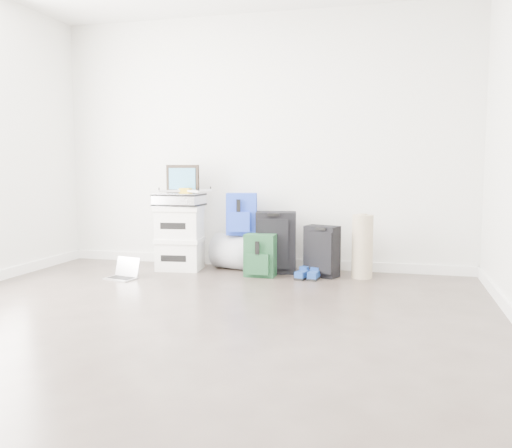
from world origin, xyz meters
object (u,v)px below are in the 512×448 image
(duffel_bag, at_px, (242,252))
(briefcase, at_px, (179,200))
(boxes_stack, at_px, (180,238))
(laptop, at_px, (124,273))
(carry_on, at_px, (322,251))
(large_suitcase, at_px, (276,242))

(duffel_bag, bearing_deg, briefcase, -151.99)
(boxes_stack, bearing_deg, laptop, -127.90)
(boxes_stack, height_order, briefcase, briefcase)
(briefcase, relative_size, carry_on, 0.94)
(boxes_stack, xyz_separation_m, large_suitcase, (1.02, 0.07, -0.02))
(boxes_stack, distance_m, large_suitcase, 1.03)
(duffel_bag, xyz_separation_m, laptop, (-1.00, -0.73, -0.14))
(boxes_stack, xyz_separation_m, duffel_bag, (0.64, 0.15, -0.15))
(large_suitcase, height_order, laptop, large_suitcase)
(briefcase, relative_size, large_suitcase, 0.75)
(duffel_bag, bearing_deg, boxes_stack, -151.99)
(briefcase, height_order, large_suitcase, briefcase)
(briefcase, xyz_separation_m, duffel_bag, (0.64, 0.15, -0.55))
(duffel_bag, bearing_deg, large_suitcase, 2.42)
(duffel_bag, distance_m, laptop, 1.25)
(boxes_stack, xyz_separation_m, laptop, (-0.35, -0.58, -0.29))
(boxes_stack, height_order, carry_on, boxes_stack)
(large_suitcase, distance_m, carry_on, 0.50)
(briefcase, bearing_deg, laptop, -120.41)
(carry_on, distance_m, laptop, 1.96)
(boxes_stack, xyz_separation_m, briefcase, (0.00, 0.00, 0.40))
(large_suitcase, bearing_deg, duffel_bag, 157.26)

